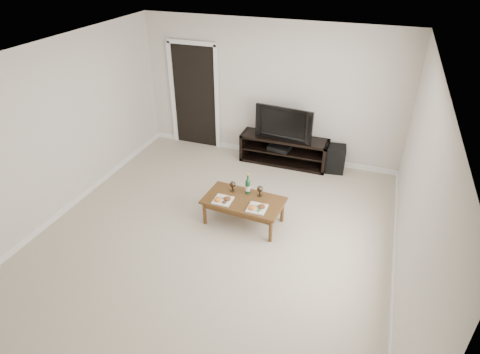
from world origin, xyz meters
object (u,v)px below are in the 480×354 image
object	(u,v)px
television	(286,122)
subwoofer	(335,159)
media_console	(284,150)
coffee_table	(244,211)

from	to	relation	value
television	subwoofer	bearing A→B (deg)	8.14
media_console	subwoofer	world-z (taller)	media_console
television	subwoofer	world-z (taller)	television
media_console	coffee_table	xyz separation A→B (m)	(-0.10, -2.04, -0.07)
television	coffee_table	size ratio (longest dim) A/B	0.92
media_console	subwoofer	size ratio (longest dim) A/B	3.31
subwoofer	television	bearing A→B (deg)	175.01
coffee_table	television	bearing A→B (deg)	87.15
subwoofer	coffee_table	bearing A→B (deg)	-124.60
television	coffee_table	bearing A→B (deg)	-86.84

